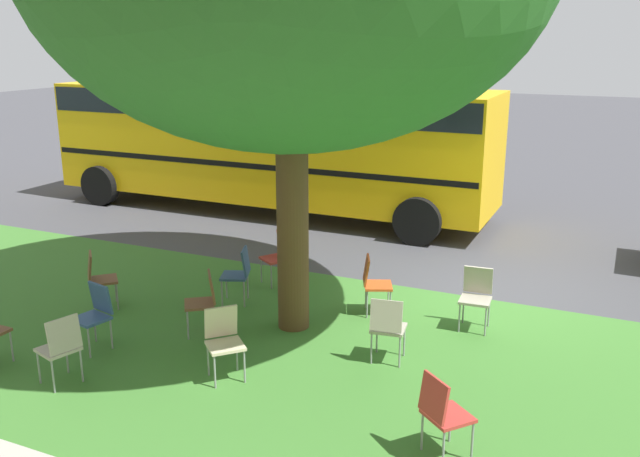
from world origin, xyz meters
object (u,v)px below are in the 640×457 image
at_px(chair_3, 61,345).
at_px(chair_7, 442,410).
at_px(chair_8, 98,276).
at_px(chair_2, 204,298).
at_px(chair_0, 239,271).
at_px(chair_10, 224,337).
at_px(chair_4, 388,325).
at_px(school_bus, 268,136).
at_px(chair_5, 279,254).
at_px(chair_6, 95,312).
at_px(chair_11, 476,293).
at_px(chair_9, 373,280).

bearing_deg(chair_3, chair_7, -174.52).
bearing_deg(chair_8, chair_2, 176.80).
distance_m(chair_0, chair_10, 2.40).
bearing_deg(chair_4, chair_8, 1.08).
distance_m(chair_0, chair_7, 4.73).
bearing_deg(chair_0, school_bus, -65.98).
bearing_deg(school_bus, chair_3, 102.21).
relative_size(chair_2, chair_10, 1.00).
height_order(chair_4, chair_5, same).
distance_m(chair_4, school_bus, 8.26).
xyz_separation_m(chair_0, chair_5, (-0.15, -1.03, 0.00)).
relative_size(chair_5, chair_6, 1.00).
bearing_deg(chair_2, chair_10, 133.50).
bearing_deg(chair_8, chair_5, -133.44).
relative_size(chair_6, chair_8, 1.00).
height_order(chair_4, chair_11, same).
bearing_deg(chair_7, chair_4, -56.12).
distance_m(chair_2, chair_11, 3.80).
relative_size(chair_3, chair_7, 1.00).
distance_m(chair_0, chair_11, 3.57).
bearing_deg(chair_5, chair_0, 81.88).
xyz_separation_m(chair_6, chair_7, (-4.79, 0.52, 0.00)).
height_order(chair_8, school_bus, school_bus).
relative_size(chair_0, chair_8, 1.00).
height_order(chair_8, chair_9, same).
bearing_deg(chair_6, chair_10, -179.39).
xyz_separation_m(chair_3, chair_7, (-4.45, -0.43, 0.00)).
relative_size(chair_2, chair_9, 1.00).
height_order(chair_2, chair_7, same).
bearing_deg(chair_3, chair_9, -125.82).
bearing_deg(chair_0, chair_9, -167.12).
relative_size(chair_8, school_bus, 0.08).
bearing_deg(chair_5, chair_10, 106.23).
bearing_deg(chair_8, chair_10, 159.47).
bearing_deg(chair_8, chair_3, 121.77).
bearing_deg(chair_2, chair_9, -139.01).
xyz_separation_m(chair_8, school_bus, (0.56, -6.43, 1.24)).
distance_m(chair_9, school_bus, 6.72).
height_order(chair_4, chair_8, same).
bearing_deg(chair_4, school_bus, -51.02).
relative_size(chair_4, chair_11, 1.00).
xyz_separation_m(chair_11, school_bus, (5.91, -4.80, 1.24)).
relative_size(chair_5, school_bus, 0.08).
xyz_separation_m(chair_3, chair_10, (-1.63, -0.97, 0.00)).
bearing_deg(chair_9, chair_3, 54.18).
height_order(chair_2, chair_11, same).
bearing_deg(chair_6, chair_3, 109.77).
relative_size(chair_9, school_bus, 0.08).
xyz_separation_m(chair_7, school_bus, (6.29, -8.06, 1.24)).
distance_m(chair_7, chair_11, 3.28).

